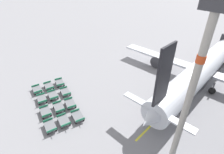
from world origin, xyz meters
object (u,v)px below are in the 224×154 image
baggage_dolly_row_near_col_a (37,90)px  baggage_dolly_row_mid_b_col_d (78,116)px  baggage_dolly_row_mid_a_col_d (64,121)px  baggage_dolly_row_mid_b_col_c (70,104)px  baggage_dolly_row_near_col_b (42,99)px  baggage_dolly_row_mid_a_col_a (49,86)px  apron_light_mast (188,101)px  baggage_dolly_row_mid_a_col_b (53,95)px  baggage_dolly_row_mid_b_col_b (65,92)px  baggage_dolly_row_mid_b_col_a (60,83)px  baggage_dolly_row_mid_a_col_c (59,107)px  baggage_dolly_row_near_col_d (50,126)px  airplane (206,66)px  baggage_dolly_row_near_col_c (46,112)px

baggage_dolly_row_near_col_a → baggage_dolly_row_mid_b_col_d: bearing=11.4°
baggage_dolly_row_mid_a_col_d → baggage_dolly_row_mid_b_col_c: bearing=136.9°
baggage_dolly_row_near_col_b → baggage_dolly_row_mid_a_col_a: size_ratio=1.00×
baggage_dolly_row_mid_b_col_d → apron_light_mast: (14.22, 3.32, 10.48)m
baggage_dolly_row_mid_a_col_b → baggage_dolly_row_mid_b_col_b: size_ratio=1.00×
baggage_dolly_row_near_col_b → baggage_dolly_row_mid_b_col_c: bearing=36.3°
baggage_dolly_row_mid_a_col_b → baggage_dolly_row_mid_b_col_a: (-3.01, 2.82, 0.00)m
baggage_dolly_row_mid_b_col_a → baggage_dolly_row_mid_b_col_c: 7.28m
baggage_dolly_row_mid_a_col_c → baggage_dolly_row_mid_b_col_c: bearing=78.9°
baggage_dolly_row_mid_b_col_d → baggage_dolly_row_near_col_d: bearing=-101.9°
baggage_dolly_row_mid_a_col_a → baggage_dolly_row_mid_b_col_b: same height
baggage_dolly_row_mid_b_col_c → baggage_dolly_row_near_col_d: bearing=-61.7°
airplane → baggage_dolly_row_mid_b_col_a: 29.88m
baggage_dolly_row_near_col_d → baggage_dolly_row_mid_a_col_d: same height
baggage_dolly_row_mid_a_col_b → baggage_dolly_row_mid_a_col_c: size_ratio=1.00×
baggage_dolly_row_mid_a_col_d → baggage_dolly_row_mid_b_col_b: (-6.44, 3.63, 0.00)m
baggage_dolly_row_mid_a_col_d → baggage_dolly_row_near_col_a: bearing=-179.2°
baggage_dolly_row_near_col_d → baggage_dolly_row_mid_a_col_b: 7.50m
baggage_dolly_row_mid_b_col_d → apron_light_mast: apron_light_mast is taller
baggage_dolly_row_mid_a_col_a → baggage_dolly_row_mid_b_col_b: size_ratio=1.00×
baggage_dolly_row_mid_b_col_a → baggage_dolly_row_mid_b_col_d: 10.76m
baggage_dolly_row_mid_a_col_a → baggage_dolly_row_near_col_b: bearing=-41.3°
baggage_dolly_row_mid_a_col_a → baggage_dolly_row_mid_b_col_d: 10.77m
baggage_dolly_row_near_col_c → baggage_dolly_row_mid_a_col_b: (-3.30, 2.77, 0.00)m
baggage_dolly_row_mid_a_col_b → baggage_dolly_row_mid_b_col_d: same height
baggage_dolly_row_near_col_c → baggage_dolly_row_near_col_d: same height
apron_light_mast → baggage_dolly_row_mid_a_col_d: bearing=-159.8°
baggage_dolly_row_mid_a_col_a → baggage_dolly_row_mid_b_col_b: (3.78, 1.59, 0.00)m
airplane → baggage_dolly_row_mid_b_col_d: size_ratio=13.96×
baggage_dolly_row_near_col_b → baggage_dolly_row_mid_b_col_b: (0.85, 4.16, 0.00)m
baggage_dolly_row_mid_a_col_a → baggage_dolly_row_mid_a_col_d: (10.22, -2.04, 0.00)m
baggage_dolly_row_near_col_c → baggage_dolly_row_mid_b_col_b: 5.69m
baggage_dolly_row_near_col_a → baggage_dolly_row_mid_a_col_a: 2.22m
baggage_dolly_row_near_col_b → apron_light_mast: apron_light_mast is taller
baggage_dolly_row_near_col_b → baggage_dolly_row_mid_b_col_c: same height
baggage_dolly_row_mid_a_col_c → baggage_dolly_row_mid_a_col_a: bearing=169.8°
baggage_dolly_row_near_col_c → baggage_dolly_row_mid_b_col_b: bearing=119.0°
baggage_dolly_row_near_col_b → baggage_dolly_row_mid_a_col_d: size_ratio=1.00×
baggage_dolly_row_near_col_d → baggage_dolly_row_mid_b_col_c: size_ratio=1.00×
baggage_dolly_row_mid_a_col_a → baggage_dolly_row_mid_b_col_a: same height
airplane → baggage_dolly_row_mid_b_col_a: bearing=-127.2°
baggage_dolly_row_mid_b_col_a → baggage_dolly_row_mid_b_col_d: (10.55, -2.13, 0.00)m
baggage_dolly_row_mid_b_col_c → baggage_dolly_row_mid_b_col_d: size_ratio=1.00×
baggage_dolly_row_near_col_b → baggage_dolly_row_mid_a_col_b: bearing=81.0°
baggage_dolly_row_mid_a_col_a → baggage_dolly_row_mid_b_col_d: same height
baggage_dolly_row_mid_a_col_a → baggage_dolly_row_mid_a_col_c: 7.07m
airplane → baggage_dolly_row_near_col_b: 32.42m
baggage_dolly_row_near_col_a → baggage_dolly_row_mid_b_col_b: 5.64m
airplane → baggage_dolly_row_near_col_a: bearing=-123.6°
baggage_dolly_row_near_col_d → baggage_dolly_row_near_col_c: bearing=168.4°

